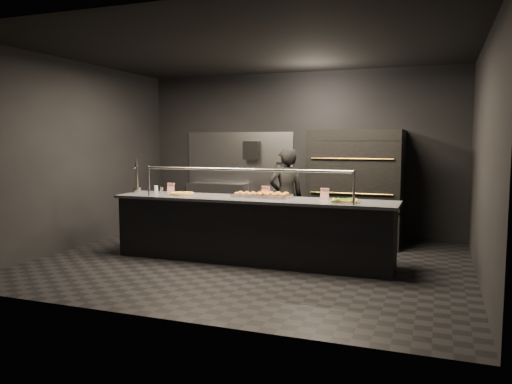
% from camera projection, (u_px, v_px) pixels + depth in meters
% --- Properties ---
extents(room, '(6.04, 6.00, 3.00)m').
position_uv_depth(room, '(251.00, 157.00, 7.10)').
color(room, black).
rests_on(room, ground).
extents(service_counter, '(4.10, 0.78, 1.37)m').
position_uv_depth(service_counter, '(251.00, 229.00, 7.15)').
color(service_counter, black).
rests_on(service_counter, ground).
extents(pizza_oven, '(1.50, 1.23, 1.91)m').
position_uv_depth(pizza_oven, '(357.00, 186.00, 8.46)').
color(pizza_oven, black).
rests_on(pizza_oven, ground).
extents(prep_shelf, '(1.20, 0.35, 0.90)m').
position_uv_depth(prep_shelf, '(218.00, 206.00, 9.87)').
color(prep_shelf, '#99999E').
rests_on(prep_shelf, ground).
extents(towel_dispenser, '(0.30, 0.20, 0.35)m').
position_uv_depth(towel_dispenser, '(252.00, 150.00, 9.58)').
color(towel_dispenser, black).
rests_on(towel_dispenser, room).
extents(fire_extinguisher, '(0.14, 0.14, 0.51)m').
position_uv_depth(fire_extinguisher, '(279.00, 176.00, 9.45)').
color(fire_extinguisher, '#B2B2B7').
rests_on(fire_extinguisher, room).
extents(beer_tap, '(0.14, 0.20, 0.55)m').
position_uv_depth(beer_tap, '(137.00, 183.00, 7.82)').
color(beer_tap, silver).
rests_on(beer_tap, service_counter).
extents(round_pizza, '(0.43, 0.43, 0.03)m').
position_uv_depth(round_pizza, '(182.00, 194.00, 7.54)').
color(round_pizza, silver).
rests_on(round_pizza, service_counter).
extents(slider_tray_a, '(0.52, 0.45, 0.07)m').
position_uv_depth(slider_tray_a, '(248.00, 195.00, 7.28)').
color(slider_tray_a, silver).
rests_on(slider_tray_a, service_counter).
extents(slider_tray_b, '(0.59, 0.50, 0.08)m').
position_uv_depth(slider_tray_b, '(273.00, 195.00, 7.15)').
color(slider_tray_b, silver).
rests_on(slider_tray_b, service_counter).
extents(square_pizza, '(0.42, 0.42, 0.05)m').
position_uv_depth(square_pizza, '(345.00, 201.00, 6.58)').
color(square_pizza, silver).
rests_on(square_pizza, service_counter).
extents(condiment_jar, '(0.16, 0.06, 0.11)m').
position_uv_depth(condiment_jar, '(158.00, 189.00, 7.88)').
color(condiment_jar, silver).
rests_on(condiment_jar, service_counter).
extents(tent_cards, '(2.59, 0.04, 0.15)m').
position_uv_depth(tent_cards, '(251.00, 191.00, 7.40)').
color(tent_cards, white).
rests_on(tent_cards, service_counter).
extents(trash_bin, '(0.48, 0.48, 0.80)m').
position_uv_depth(trash_bin, '(269.00, 212.00, 9.40)').
color(trash_bin, black).
rests_on(trash_bin, ground).
extents(worker, '(0.71, 0.66, 1.62)m').
position_uv_depth(worker, '(286.00, 197.00, 8.22)').
color(worker, black).
rests_on(worker, ground).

